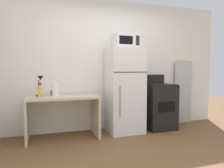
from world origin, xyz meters
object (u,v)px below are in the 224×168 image
microwave (125,41)px  oven_range (158,106)px  desk (63,108)px  refrigerator (125,90)px  desk_lamp (40,82)px  paper_towel_roll (55,90)px  spray_bottle (40,92)px  coffee_mug (53,93)px  leaning_mirror (183,92)px

microwave → oven_range: microwave is taller
desk → refrigerator: refrigerator is taller
desk → desk_lamp: (-0.37, 0.09, 0.46)m
desk → microwave: size_ratio=2.67×
paper_towel_roll → spray_bottle: 0.27m
coffee_mug → oven_range: (2.09, -0.11, -0.33)m
desk → microwave: bearing=-0.1°
paper_towel_roll → microwave: microwave is taller
coffee_mug → spray_bottle: 0.36m
refrigerator → leaning_mirror: bearing=9.5°
desk → oven_range: 1.93m
desk_lamp → coffee_mug: 0.29m
desk → refrigerator: size_ratio=0.76×
paper_towel_roll → spray_bottle: size_ratio=0.96×
desk_lamp → leaning_mirror: (3.08, 0.19, -0.29)m
spray_bottle → desk_lamp: bearing=88.4°
desk → leaning_mirror: 2.74m
paper_towel_roll → oven_range: 2.09m
desk → refrigerator: bearing=0.9°
spray_bottle → oven_range: 2.34m
desk_lamp → microwave: 1.73m
paper_towel_roll → leaning_mirror: leaning_mirror is taller
desk → leaning_mirror: (2.72, 0.28, 0.17)m
desk_lamp → oven_range: bearing=-1.7°
desk_lamp → desk: bearing=-13.8°
oven_range → refrigerator: bearing=-179.8°
refrigerator → leaning_mirror: 1.56m
oven_range → leaning_mirror: 0.86m
desk_lamp → leaning_mirror: 3.10m
refrigerator → microwave: (0.00, -0.02, 0.94)m
paper_towel_roll → leaning_mirror: 2.86m
microwave → leaning_mirror: bearing=10.3°
paper_towel_roll → refrigerator: 1.31m
desk_lamp → leaning_mirror: leaning_mirror is taller
coffee_mug → microwave: size_ratio=0.21×
microwave → paper_towel_roll: bearing=-177.7°
desk_lamp → oven_range: desk_lamp is taller
microwave → leaning_mirror: (1.54, 0.28, -1.05)m
spray_bottle → paper_towel_roll: bearing=20.0°
paper_towel_roll → oven_range: oven_range is taller
spray_bottle → microwave: (1.56, 0.15, 0.90)m
spray_bottle → refrigerator: bearing=6.1°
desk → paper_towel_roll: (-0.12, -0.06, 0.34)m
spray_bottle → oven_range: size_ratio=0.23×
microwave → leaning_mirror: 1.88m
desk_lamp → coffee_mug: (0.21, 0.04, -0.19)m
spray_bottle → oven_range: bearing=4.2°
oven_range → paper_towel_roll: bearing=-177.9°
paper_towel_roll → oven_range: bearing=2.1°
refrigerator → oven_range: bearing=0.2°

